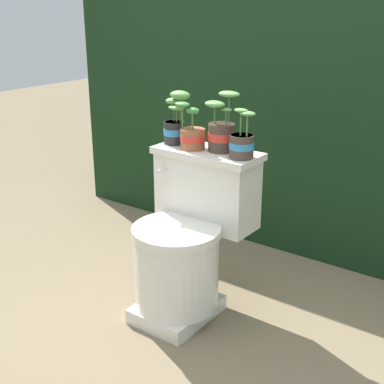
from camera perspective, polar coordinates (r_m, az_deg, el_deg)
name	(u,v)px	position (r m, az deg, el deg)	size (l,w,h in m)	color
ground_plane	(188,327)	(2.40, -0.47, -14.20)	(12.00, 12.00, 0.00)	#75664C
hedge_backdrop	(317,120)	(3.12, 13.20, 7.45)	(3.02, 0.62, 1.39)	black
toilet	(188,241)	(2.36, -0.48, -5.25)	(0.48, 0.53, 0.72)	silver
potted_plant_left	(175,122)	(2.42, -1.81, 7.47)	(0.13, 0.10, 0.24)	#262628
potted_plant_midleft	(192,135)	(2.34, 0.02, 6.14)	(0.12, 0.11, 0.21)	#9E5638
potted_plant_middle	(222,131)	(2.31, 3.18, 6.52)	(0.13, 0.14, 0.25)	#47382D
potted_plant_midright	(242,143)	(2.21, 5.34, 5.22)	(0.12, 0.10, 0.21)	#47382D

